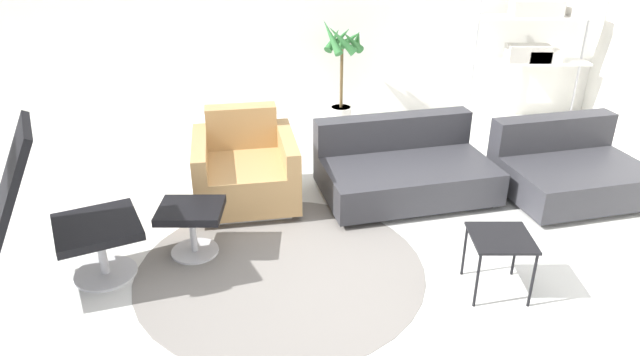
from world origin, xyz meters
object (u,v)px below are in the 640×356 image
at_px(side_table, 499,243).
at_px(lounge_chair, 28,192).
at_px(ottoman, 190,219).
at_px(potted_plant, 341,68).
at_px(armchair_red, 244,171).
at_px(couch_second, 566,171).
at_px(shelf_unit, 538,34).
at_px(couch_low, 402,170).

bearing_deg(side_table, lounge_chair, 179.69).
distance_m(ottoman, potted_plant, 3.08).
relative_size(ottoman, armchair_red, 0.46).
bearing_deg(couch_second, shelf_unit, -111.83).
height_order(side_table, shelf_unit, shelf_unit).
height_order(ottoman, armchair_red, armchair_red).
bearing_deg(ottoman, couch_second, 16.84).
bearing_deg(side_table, couch_low, 106.93).
xyz_separation_m(couch_second, shelf_unit, (0.27, 1.91, 0.84)).
xyz_separation_m(side_table, potted_plant, (-0.94, 3.27, 0.32)).
height_order(ottoman, potted_plant, potted_plant).
distance_m(lounge_chair, ottoman, 1.10).
bearing_deg(potted_plant, armchair_red, -115.28).
bearing_deg(lounge_chair, ottoman, 90.00).
xyz_separation_m(couch_low, couch_second, (1.49, -0.02, -0.00)).
relative_size(ottoman, couch_second, 0.34).
xyz_separation_m(lounge_chair, side_table, (3.06, -0.02, -0.37)).
xyz_separation_m(lounge_chair, potted_plant, (2.12, 3.25, -0.06)).
distance_m(side_table, potted_plant, 3.42).
bearing_deg(shelf_unit, side_table, -111.37).
height_order(couch_second, potted_plant, potted_plant).
xyz_separation_m(armchair_red, shelf_unit, (3.17, 2.03, 0.78)).
bearing_deg(armchair_red, shelf_unit, -157.35).
bearing_deg(couch_low, potted_plant, -88.56).
xyz_separation_m(ottoman, couch_second, (3.21, 0.97, -0.06)).
distance_m(lounge_chair, side_table, 3.08).
xyz_separation_m(lounge_chair, couch_second, (4.10, 1.42, -0.52)).
bearing_deg(armchair_red, couch_low, 175.75).
xyz_separation_m(armchair_red, side_table, (1.86, -1.32, 0.09)).
distance_m(ottoman, shelf_unit, 4.58).
xyz_separation_m(armchair_red, couch_low, (1.42, 0.14, -0.06)).
xyz_separation_m(lounge_chair, shelf_unit, (4.37, 3.33, 0.32)).
distance_m(ottoman, armchair_red, 0.90).
bearing_deg(potted_plant, couch_second, -42.71).
bearing_deg(ottoman, armchair_red, 70.50).
relative_size(side_table, shelf_unit, 0.26).
relative_size(lounge_chair, armchair_red, 1.26).
height_order(couch_low, potted_plant, potted_plant).
distance_m(armchair_red, shelf_unit, 3.85).
distance_m(couch_low, potted_plant, 1.93).
bearing_deg(potted_plant, lounge_chair, -123.07).
height_order(ottoman, couch_second, couch_second).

